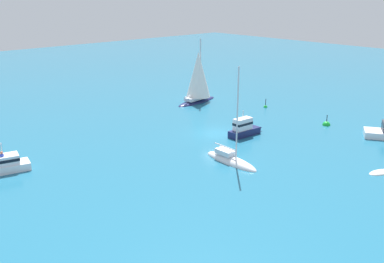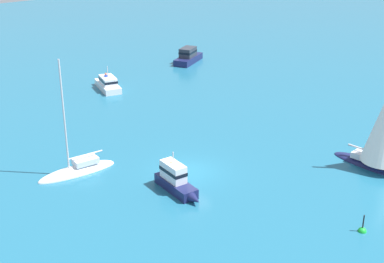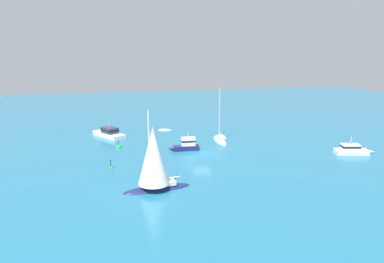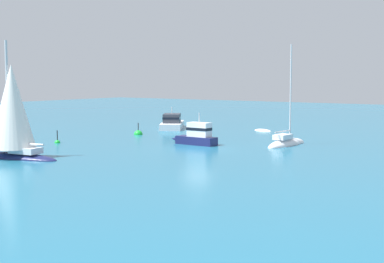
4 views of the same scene
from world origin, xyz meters
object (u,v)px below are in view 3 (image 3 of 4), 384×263
Objects in this scene: yacht at (220,140)px; channel_buoy at (118,148)px; motor_cruiser_1 at (352,150)px; motor_cruiser at (109,133)px; ketch at (154,161)px; cabin_cruiser at (186,145)px; mooring_buoy at (111,168)px; dinghy at (165,130)px.

channel_buoy is (15.81, 0.39, -0.11)m from yacht.
motor_cruiser_1 is at bearing 161.21° from channel_buoy.
channel_buoy is at bearing 93.59° from yacht.
ketch reaches higher than motor_cruiser.
motor_cruiser is 1.71× the size of cabin_cruiser.
motor_cruiser is 0.87× the size of yacht.
ketch is 17.91m from channel_buoy.
yacht is at bearing 157.61° from motor_cruiser_1.
cabin_cruiser reaches higher than motor_cruiser.
cabin_cruiser is at bearing -151.31° from mooring_buoy.
dinghy is at bearing 150.60° from motor_cruiser_1.
motor_cruiser_1 is at bearing -150.94° from motor_cruiser.
channel_buoy is at bearing -18.82° from cabin_cruiser.
motor_cruiser is at bearing 36.20° from dinghy.
channel_buoy is (-1.35, 7.44, -0.62)m from motor_cruiser.
mooring_buoy is (16.97, 9.83, -0.09)m from yacht.
dinghy is at bearing -105.89° from motor_cruiser.
yacht reaches higher than mooring_buoy.
motor_cruiser_1 is (-28.22, -6.69, -2.49)m from ketch.
motor_cruiser is 5.78× the size of mooring_buoy.
motor_cruiser_1 is (-21.95, 7.02, -0.18)m from cabin_cruiser.
ketch is 29.10m from motor_cruiser_1.
ketch reaches higher than cabin_cruiser.
cabin_cruiser is 2.86× the size of channel_buoy.
motor_cruiser_1 is at bearing 177.83° from mooring_buoy.
motor_cruiser_1 is (-22.92, 20.94, 0.60)m from dinghy.
yacht is (-12.66, -17.75, -2.98)m from ketch.
cabin_cruiser reaches higher than dinghy.
ketch is at bearing 118.61° from mooring_buoy.
mooring_buoy is at bearing 82.94° from channel_buoy.
yacht is at bearing -133.26° from ketch.
yacht is (-7.36, 9.88, 0.11)m from dinghy.
yacht is 19.62m from mooring_buoy.
motor_cruiser is 37.40m from motor_cruiser_1.
dinghy is at bearing 38.86° from yacht.
dinghy is 12.32m from yacht.
yacht is at bearing -149.92° from mooring_buoy.
dinghy is 0.56× the size of cabin_cruiser.
channel_buoy is (9.42, -3.65, -0.78)m from cabin_cruiser.
mooring_buoy is at bearing 148.66° from motor_cruiser.
ketch reaches higher than dinghy.
yacht is 6.66× the size of mooring_buoy.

